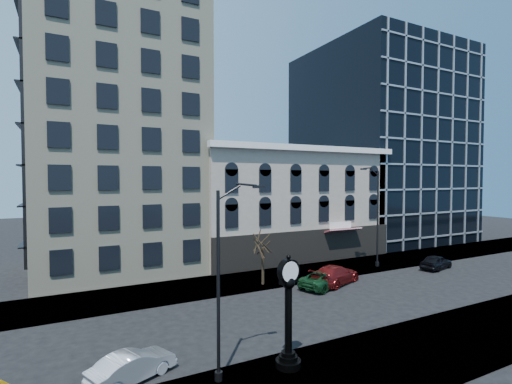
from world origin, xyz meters
TOP-DOWN VIEW (x-y plane):
  - ground at (0.00, 0.00)m, footprint 160.00×160.00m
  - sidewalk_far at (0.00, 8.00)m, footprint 160.00×6.00m
  - sidewalk_near at (0.00, -8.00)m, footprint 160.00×6.00m
  - cream_tower at (-6.11, 18.88)m, footprint 15.90×15.40m
  - victorian_row at (12.00, 15.89)m, footprint 22.60×11.19m
  - glass_office at (32.00, 20.91)m, footprint 20.00×20.15m
  - street_clock at (-1.67, -6.40)m, footprint 1.21×1.21m
  - street_lamp_near at (-4.38, -6.07)m, footprint 2.29×0.50m
  - street_lamp_far at (16.48, 6.61)m, footprint 2.65×0.43m
  - bare_tree_far at (3.81, 6.22)m, footprint 2.91×2.91m
  - car_near_b at (-8.36, -4.03)m, footprint 4.15×2.80m
  - car_far_a at (8.05, 3.47)m, footprint 5.41×3.86m
  - car_far_b at (9.54, 3.84)m, footprint 5.97×4.11m
  - car_far_c at (21.90, 3.34)m, footprint 4.45×2.54m

SIDE VIEW (x-z plane):
  - ground at x=0.00m, z-range 0.00..0.00m
  - sidewalk_far at x=0.00m, z-range 0.00..0.12m
  - sidewalk_near at x=0.00m, z-range 0.00..0.12m
  - car_near_b at x=-8.36m, z-range 0.00..1.29m
  - car_far_a at x=8.05m, z-range 0.00..1.37m
  - car_far_c at x=21.90m, z-range 0.00..1.42m
  - car_far_b at x=9.54m, z-range 0.00..1.60m
  - street_clock at x=-1.67m, z-range -0.13..5.19m
  - bare_tree_far at x=3.81m, z-range 1.39..6.38m
  - victorian_row at x=12.00m, z-range -0.25..12.25m
  - street_lamp_near at x=-4.38m, z-range 2.38..11.24m
  - street_lamp_far at x=16.48m, z-range 2.73..12.97m
  - glass_office at x=32.00m, z-range 0.00..28.00m
  - cream_tower at x=-6.11m, z-range -1.93..40.57m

